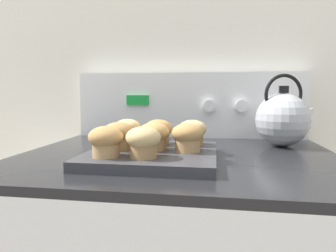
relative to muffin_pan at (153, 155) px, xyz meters
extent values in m
cube|color=silver|center=(0.05, 0.43, 0.31)|extent=(8.00, 0.05, 2.40)
cube|color=black|center=(0.05, 0.09, -0.02)|extent=(0.78, 0.63, 0.02)
cube|color=white|center=(0.05, 0.37, 0.10)|extent=(0.77, 0.05, 0.22)
cube|color=green|center=(-0.12, 0.34, 0.12)|extent=(0.08, 0.01, 0.03)
cylinder|color=white|center=(0.12, 0.34, 0.10)|extent=(0.04, 0.02, 0.04)
cylinder|color=white|center=(0.22, 0.34, 0.10)|extent=(0.04, 0.02, 0.04)
cylinder|color=white|center=(0.32, 0.34, 0.10)|extent=(0.04, 0.02, 0.04)
cube|color=#38383D|center=(0.00, 0.00, 0.00)|extent=(0.28, 0.28, 0.02)
cylinder|color=tan|center=(-0.08, -0.08, 0.03)|extent=(0.05, 0.05, 0.03)
ellipsoid|color=#B2844C|center=(-0.08, -0.08, 0.05)|extent=(0.07, 0.07, 0.04)
cylinder|color=#A37A4C|center=(0.00, -0.08, 0.03)|extent=(0.05, 0.05, 0.03)
ellipsoid|color=tan|center=(0.00, -0.08, 0.05)|extent=(0.07, 0.07, 0.04)
cylinder|color=#A37A4C|center=(-0.08, 0.00, 0.03)|extent=(0.05, 0.05, 0.03)
ellipsoid|color=#B2844C|center=(-0.08, 0.00, 0.05)|extent=(0.07, 0.07, 0.04)
cylinder|color=#A37A4C|center=(0.00, 0.00, 0.03)|extent=(0.05, 0.05, 0.03)
ellipsoid|color=tan|center=(0.00, 0.00, 0.05)|extent=(0.07, 0.07, 0.04)
cylinder|color=tan|center=(0.08, 0.00, 0.03)|extent=(0.05, 0.05, 0.03)
ellipsoid|color=#B2844C|center=(0.08, 0.00, 0.05)|extent=(0.07, 0.07, 0.04)
cylinder|color=olive|center=(-0.08, 0.08, 0.03)|extent=(0.05, 0.05, 0.03)
ellipsoid|color=tan|center=(-0.08, 0.08, 0.05)|extent=(0.07, 0.07, 0.04)
cylinder|color=#A37A4C|center=(0.00, 0.08, 0.03)|extent=(0.05, 0.05, 0.03)
ellipsoid|color=#B2844C|center=(0.00, 0.08, 0.05)|extent=(0.07, 0.07, 0.04)
cylinder|color=olive|center=(0.08, 0.08, 0.03)|extent=(0.05, 0.05, 0.03)
ellipsoid|color=tan|center=(0.08, 0.08, 0.05)|extent=(0.07, 0.07, 0.04)
sphere|color=#ADAFB5|center=(0.33, 0.23, 0.06)|extent=(0.15, 0.15, 0.15)
cylinder|color=black|center=(0.33, 0.23, 0.15)|extent=(0.03, 0.03, 0.02)
cone|color=#ADAFB5|center=(0.39, 0.25, 0.08)|extent=(0.08, 0.06, 0.06)
torus|color=black|center=(0.33, 0.23, 0.14)|extent=(0.11, 0.05, 0.12)
camera|label=1|loc=(0.14, -0.65, 0.14)|focal=32.00mm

